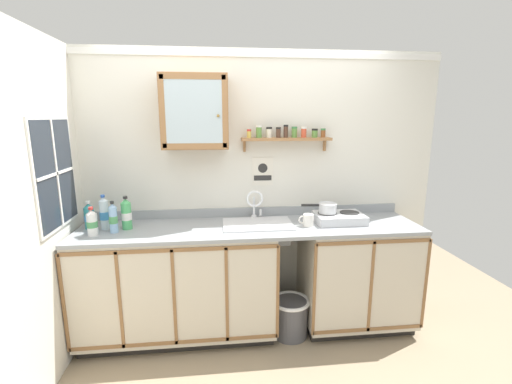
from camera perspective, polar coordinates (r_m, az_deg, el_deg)
The scene contains 21 objects.
floor at distance 3.11m, azimuth -0.19°, elevation -24.58°, with size 5.88×5.88×0.00m, color gray.
back_wall at distance 3.20m, azimuth -1.43°, elevation 0.67°, with size 3.48×0.07×2.43m.
side_wall_left at distance 2.58m, azimuth -33.86°, elevation -4.45°, with size 0.05×3.42×2.43m, color silver.
lower_cabinet_run at distance 3.14m, azimuth -12.51°, elevation -14.40°, with size 1.63×0.62×0.94m.
lower_cabinet_run_right at distance 3.35m, azimuth 16.00°, elevation -12.86°, with size 0.97×0.62×0.94m.
countertop at distance 2.95m, azimuth -0.85°, elevation -5.80°, with size 2.84×0.65×0.03m, color gray.
backsplash at distance 3.22m, azimuth -1.36°, elevation -3.24°, with size 2.84×0.02×0.08m, color gray.
sink at distance 2.99m, azimuth 0.24°, elevation -5.93°, with size 0.59×0.43×0.40m.
hot_plate_stove at distance 3.12m, azimuth 13.42°, elevation -4.11°, with size 0.41×0.31×0.08m.
saucepan at distance 3.08m, azimuth 11.52°, elevation -2.52°, with size 0.31×0.16×0.09m.
bottle_soda_green_0 at distance 3.02m, azimuth -20.40°, elevation -3.42°, with size 0.08×0.08×0.27m.
bottle_detergent_teal_1 at distance 3.15m, azimuth -25.56°, elevation -3.60°, with size 0.08×0.08×0.23m.
bottle_water_blue_2 at distance 2.96m, azimuth -22.27°, elevation -4.00°, with size 0.06×0.06×0.25m.
bottle_water_clear_3 at distance 3.07m, azimuth -23.54°, elevation -3.26°, with size 0.07×0.07×0.29m.
bottle_opaque_white_4 at distance 2.96m, azimuth -25.20°, elevation -4.56°, with size 0.08×0.08×0.22m.
mug at distance 2.95m, azimuth 8.47°, elevation -4.55°, with size 0.13×0.09×0.10m.
wall_cabinet at distance 2.98m, azimuth -9.96°, elevation 12.73°, with size 0.54×0.28×0.60m.
spice_shelf at distance 3.10m, azimuth 4.99°, elevation 8.99°, with size 0.79×0.14×0.23m.
warning_sign at distance 3.16m, azimuth 1.10°, elevation 3.33°, with size 0.19×0.01×0.26m.
window at distance 2.90m, azimuth -30.01°, elevation 2.64°, with size 0.03×0.62×0.81m.
trash_bin at distance 3.21m, azimuth 5.65°, elevation -19.52°, with size 0.33×0.33×0.34m.
Camera 1 is at (-0.26, -2.48, 1.86)m, focal length 24.50 mm.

